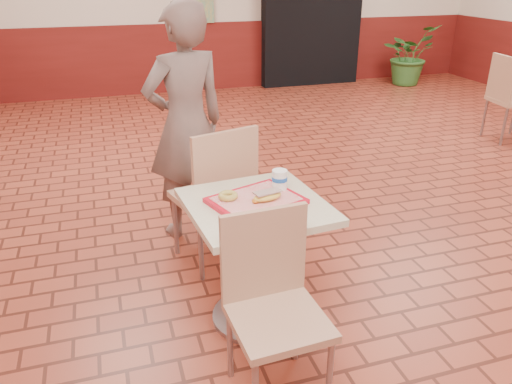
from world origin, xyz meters
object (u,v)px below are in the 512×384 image
object	(u,v)px
chair_main_front	(272,298)
customer	(186,125)
ring_donut	(228,196)
paper_cup	(280,179)
chair_main_back	(217,191)
main_table	(256,243)
serving_tray	(256,201)
chair_second_left	(508,94)
potted_plant	(409,55)
long_john_donut	(267,196)

from	to	relation	value
chair_main_front	customer	bearing A→B (deg)	89.79
chair_main_front	ring_donut	xyz separation A→B (m)	(-0.06, 0.50, 0.27)
paper_cup	chair_main_back	bearing A→B (deg)	111.99
main_table	serving_tray	world-z (taller)	serving_tray
chair_second_left	potted_plant	size ratio (longest dim) A/B	0.98
long_john_donut	chair_second_left	world-z (taller)	chair_second_left
chair_main_back	paper_cup	xyz separation A→B (m)	(0.21, -0.52, 0.26)
main_table	chair_second_left	size ratio (longest dim) A/B	0.76
potted_plant	paper_cup	bearing A→B (deg)	-128.99
potted_plant	customer	bearing A→B (deg)	-137.75
paper_cup	potted_plant	distance (m)	6.31
paper_cup	main_table	bearing A→B (deg)	-152.16
chair_main_front	paper_cup	xyz separation A→B (m)	(0.22, 0.54, 0.30)
ring_donut	long_john_donut	bearing A→B (deg)	-23.01
serving_tray	potted_plant	bearing A→B (deg)	50.41
chair_main_back	customer	world-z (taller)	customer
serving_tray	ring_donut	xyz separation A→B (m)	(-0.13, 0.04, 0.03)
chair_second_left	potted_plant	xyz separation A→B (m)	(0.60, 2.83, -0.05)
main_table	chair_second_left	world-z (taller)	chair_second_left
customer	chair_second_left	size ratio (longest dim) A/B	1.74
customer	potted_plant	world-z (taller)	customer
paper_cup	chair_second_left	xyz separation A→B (m)	(3.37, 2.07, -0.26)
chair_main_back	customer	size ratio (longest dim) A/B	0.58
serving_tray	customer	bearing A→B (deg)	97.70
chair_main_back	potted_plant	distance (m)	6.05
customer	potted_plant	size ratio (longest dim) A/B	1.71
chair_main_front	potted_plant	world-z (taller)	potted_plant
serving_tray	long_john_donut	xyz separation A→B (m)	(0.04, -0.04, 0.04)
chair_main_back	paper_cup	bearing A→B (deg)	96.33
chair_main_back	paper_cup	distance (m)	0.62
chair_main_front	chair_second_left	xyz separation A→B (m)	(3.59, 2.61, 0.04)
chair_second_left	main_table	bearing A→B (deg)	129.26
serving_tray	paper_cup	size ratio (longest dim) A/B	4.21
main_table	ring_donut	size ratio (longest dim) A/B	7.15
chair_main_back	customer	xyz separation A→B (m)	(-0.09, 0.50, 0.28)
potted_plant	long_john_donut	bearing A→B (deg)	-129.08
main_table	serving_tray	xyz separation A→B (m)	(0.00, 0.00, 0.24)
ring_donut	long_john_donut	xyz separation A→B (m)	(0.18, -0.07, 0.01)
chair_main_front	long_john_donut	world-z (taller)	chair_main_front
main_table	potted_plant	size ratio (longest dim) A/B	0.75
serving_tray	chair_second_left	distance (m)	4.13
paper_cup	customer	bearing A→B (deg)	106.34
chair_main_front	ring_donut	bearing A→B (deg)	93.94
chair_main_front	chair_main_back	world-z (taller)	chair_main_back
chair_main_front	long_john_donut	bearing A→B (deg)	71.99
main_table	long_john_donut	world-z (taller)	long_john_donut
main_table	chair_main_back	distance (m)	0.61
chair_main_back	long_john_donut	bearing A→B (deg)	83.53
paper_cup	serving_tray	bearing A→B (deg)	-152.16
ring_donut	chair_main_front	bearing A→B (deg)	-82.95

